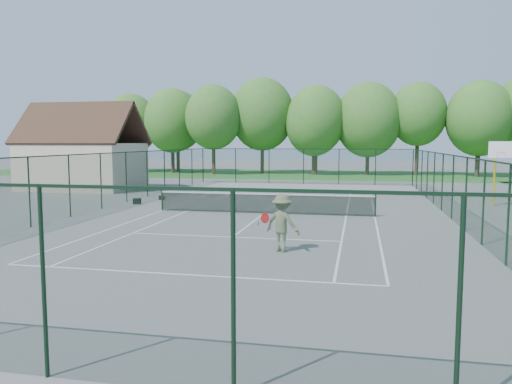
# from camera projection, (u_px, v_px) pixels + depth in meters

# --- Properties ---
(ground) EXTENTS (140.00, 140.00, 0.00)m
(ground) POSITION_uv_depth(u_px,v_px,m) (264.00, 214.00, 25.31)
(ground) COLOR slate
(ground) RESTS_ON ground
(grass_far) EXTENTS (80.00, 16.00, 0.01)m
(grass_far) POSITION_uv_depth(u_px,v_px,m) (315.00, 175.00, 54.53)
(grass_far) COLOR #31772C
(grass_far) RESTS_ON ground
(court_lines) EXTENTS (11.05, 23.85, 0.01)m
(court_lines) POSITION_uv_depth(u_px,v_px,m) (264.00, 213.00, 25.31)
(court_lines) COLOR white
(court_lines) RESTS_ON ground
(tennis_net) EXTENTS (11.08, 0.08, 1.10)m
(tennis_net) POSITION_uv_depth(u_px,v_px,m) (264.00, 202.00, 25.25)
(tennis_net) COLOR black
(tennis_net) RESTS_ON ground
(fence_enclosure) EXTENTS (18.05, 36.05, 3.02)m
(fence_enclosure) POSITION_uv_depth(u_px,v_px,m) (264.00, 183.00, 25.15)
(fence_enclosure) COLOR #16321C
(fence_enclosure) RESTS_ON ground
(utility_building) EXTENTS (8.60, 6.27, 6.63)m
(utility_building) POSITION_uv_depth(u_px,v_px,m) (83.00, 148.00, 37.98)
(utility_building) COLOR beige
(utility_building) RESTS_ON ground
(tree_line_far) EXTENTS (39.40, 6.40, 9.70)m
(tree_line_far) POSITION_uv_depth(u_px,v_px,m) (316.00, 119.00, 53.92)
(tree_line_far) COLOR #412C20
(tree_line_far) RESTS_ON ground
(basketball_goal) EXTENTS (1.20, 1.43, 3.65)m
(basketball_goal) POSITION_uv_depth(u_px,v_px,m) (498.00, 161.00, 27.59)
(basketball_goal) COLOR gold
(basketball_goal) RESTS_ON ground
(sports_bag_a) EXTENTS (0.46, 0.31, 0.34)m
(sports_bag_a) POSITION_uv_depth(u_px,v_px,m) (137.00, 201.00, 29.05)
(sports_bag_a) COLOR black
(sports_bag_a) RESTS_ON ground
(sports_bag_b) EXTENTS (0.38, 0.27, 0.27)m
(sports_bag_b) POSITION_uv_depth(u_px,v_px,m) (162.00, 198.00, 31.19)
(sports_bag_b) COLOR black
(sports_bag_b) RESTS_ON ground
(tennis_player) EXTENTS (1.76, 1.13, 1.92)m
(tennis_player) POSITION_uv_depth(u_px,v_px,m) (282.00, 223.00, 16.53)
(tennis_player) COLOR #63674A
(tennis_player) RESTS_ON ground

